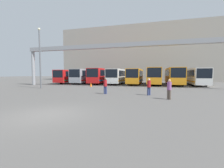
# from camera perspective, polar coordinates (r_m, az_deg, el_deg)

# --- Properties ---
(ground_plane) EXTENTS (200.00, 200.00, 0.00)m
(ground_plane) POSITION_cam_1_polar(r_m,az_deg,el_deg) (8.90, -23.76, -10.63)
(ground_plane) COLOR #514F4C
(building_backdrop) EXTENTS (47.89, 12.00, 16.80)m
(building_backdrop) POSITION_cam_1_polar(r_m,az_deg,el_deg) (51.64, 9.36, 10.83)
(building_backdrop) COLOR gray
(building_backdrop) RESTS_ON ground
(overhead_gantry) EXTENTS (34.45, 0.80, 7.11)m
(overhead_gantry) POSITION_cam_1_polar(r_m,az_deg,el_deg) (24.92, 2.55, 12.94)
(overhead_gantry) COLOR gray
(overhead_gantry) RESTS_ON ground
(bus_slot_0) EXTENTS (2.53, 12.30, 2.98)m
(bus_slot_0) POSITION_cam_1_polar(r_m,az_deg,el_deg) (37.38, -14.54, 3.13)
(bus_slot_0) COLOR red
(bus_slot_0) RESTS_ON ground
(bus_slot_1) EXTENTS (2.59, 11.60, 3.14)m
(bus_slot_1) POSITION_cam_1_polar(r_m,az_deg,el_deg) (35.33, -9.53, 3.30)
(bus_slot_1) COLOR #999EA5
(bus_slot_1) RESTS_ON ground
(bus_slot_2) EXTENTS (2.62, 11.58, 3.26)m
(bus_slot_2) POSITION_cam_1_polar(r_m,az_deg,el_deg) (33.91, -3.76, 3.43)
(bus_slot_2) COLOR red
(bus_slot_2) RESTS_ON ground
(bus_slot_3) EXTENTS (2.52, 10.74, 3.11)m
(bus_slot_3) POSITION_cam_1_polar(r_m,az_deg,el_deg) (32.46, 2.29, 3.26)
(bus_slot_3) COLOR silver
(bus_slot_3) RESTS_ON ground
(bus_slot_4) EXTENTS (2.44, 10.64, 3.11)m
(bus_slot_4) POSITION_cam_1_polar(r_m,az_deg,el_deg) (31.77, 8.90, 3.21)
(bus_slot_4) COLOR orange
(bus_slot_4) RESTS_ON ground
(bus_slot_5) EXTENTS (2.56, 10.65, 3.31)m
(bus_slot_5) POSITION_cam_1_polar(r_m,az_deg,el_deg) (31.57, 15.71, 3.30)
(bus_slot_5) COLOR orange
(bus_slot_5) RESTS_ON ground
(bus_slot_6) EXTENTS (2.58, 11.15, 3.27)m
(bus_slot_6) POSITION_cam_1_polar(r_m,az_deg,el_deg) (32.06, 22.45, 3.12)
(bus_slot_6) COLOR orange
(bus_slot_6) RESTS_ON ground
(bus_slot_7) EXTENTS (2.43, 11.76, 3.11)m
(bus_slot_7) POSITION_cam_1_polar(r_m,az_deg,el_deg) (33.03, 28.88, 2.79)
(bus_slot_7) COLOR silver
(bus_slot_7) RESTS_ON ground
(pedestrian_far_center) EXTENTS (0.36, 0.36, 1.73)m
(pedestrian_far_center) POSITION_cam_1_polar(r_m,az_deg,el_deg) (16.09, -2.57, -0.56)
(pedestrian_far_center) COLOR navy
(pedestrian_far_center) RESTS_ON ground
(pedestrian_near_left) EXTENTS (0.36, 0.36, 1.71)m
(pedestrian_near_left) POSITION_cam_1_polar(r_m,az_deg,el_deg) (15.55, 13.89, -0.88)
(pedestrian_near_left) COLOR navy
(pedestrian_near_left) RESTS_ON ground
(pedestrian_near_right) EXTENTS (0.36, 0.36, 1.72)m
(pedestrian_near_right) POSITION_cam_1_polar(r_m,az_deg,el_deg) (13.56, 20.94, -1.71)
(pedestrian_near_right) COLOR brown
(pedestrian_near_right) RESTS_ON ground
(traffic_cone) EXTENTS (0.41, 0.41, 0.66)m
(traffic_cone) POSITION_cam_1_polar(r_m,az_deg,el_deg) (25.70, -8.02, -0.22)
(traffic_cone) COLOR orange
(traffic_cone) RESTS_ON ground
(lamp_post) EXTENTS (0.36, 0.36, 8.84)m
(lamp_post) POSITION_cam_1_polar(r_m,az_deg,el_deg) (24.78, -25.75, 9.59)
(lamp_post) COLOR #595B60
(lamp_post) RESTS_ON ground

